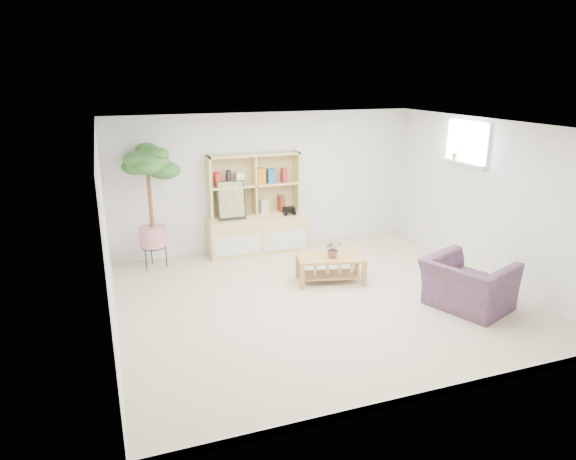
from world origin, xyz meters
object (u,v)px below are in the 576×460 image
object	(u,v)px
storage_unit	(256,204)
coffee_table	(330,269)
floor_tree	(151,208)
armchair	(468,281)

from	to	relation	value
storage_unit	coffee_table	distance (m)	1.95
storage_unit	floor_tree	bearing A→B (deg)	-173.93
coffee_table	armchair	bearing A→B (deg)	-33.58
coffee_table	floor_tree	world-z (taller)	floor_tree
coffee_table	floor_tree	distance (m)	2.98
floor_tree	armchair	world-z (taller)	floor_tree
storage_unit	armchair	bearing A→B (deg)	-57.76
coffee_table	floor_tree	xyz separation A→B (m)	(-2.44, 1.52, 0.80)
storage_unit	coffee_table	size ratio (longest dim) A/B	1.73
floor_tree	armchair	distance (m)	4.86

